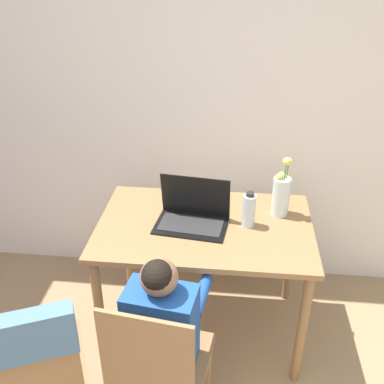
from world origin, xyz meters
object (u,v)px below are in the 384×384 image
(chair_spare, at_px, (31,359))
(flower_vase, at_px, (281,193))
(person_seated, at_px, (166,322))
(laptop, at_px, (193,213))
(water_bottle, at_px, (249,210))
(chair_occupied, at_px, (158,370))

(chair_spare, xyz_separation_m, flower_vase, (1.03, 0.98, 0.27))
(chair_spare, relative_size, person_seated, 0.89)
(person_seated, distance_m, flower_vase, 0.94)
(laptop, distance_m, water_bottle, 0.30)
(chair_spare, xyz_separation_m, water_bottle, (0.86, 0.84, 0.24))
(flower_vase, relative_size, water_bottle, 1.77)
(chair_occupied, relative_size, water_bottle, 4.49)
(chair_spare, height_order, person_seated, person_seated)
(water_bottle, bearing_deg, chair_spare, -135.55)
(person_seated, xyz_separation_m, water_bottle, (0.35, 0.61, 0.22))
(person_seated, height_order, flower_vase, flower_vase)
(laptop, xyz_separation_m, flower_vase, (0.47, 0.13, 0.07))
(chair_spare, distance_m, person_seated, 0.56)
(laptop, bearing_deg, flower_vase, 22.91)
(chair_occupied, height_order, flower_vase, flower_vase)
(chair_spare, relative_size, laptop, 2.24)
(flower_vase, bearing_deg, chair_occupied, -122.00)
(person_seated, bearing_deg, chair_occupied, 90.00)
(chair_occupied, bearing_deg, chair_spare, 20.83)
(chair_occupied, height_order, water_bottle, water_bottle)
(water_bottle, bearing_deg, laptop, -179.73)
(chair_occupied, xyz_separation_m, chair_spare, (-0.49, -0.11, 0.14))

